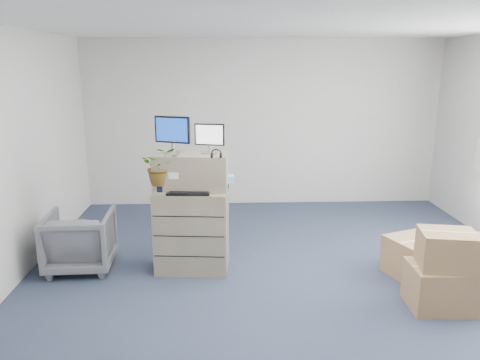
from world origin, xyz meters
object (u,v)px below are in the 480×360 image
(monitor_left, at_px, (172,133))
(potted_plant, at_px, (160,171))
(office_chair, at_px, (80,238))
(filing_cabinet_lower, at_px, (192,230))
(water_bottle, at_px, (202,179))
(monitor_right, at_px, (210,137))
(keyboard, at_px, (189,193))

(monitor_left, distance_m, potted_plant, 0.46)
(monitor_left, height_order, office_chair, monitor_left)
(filing_cabinet_lower, bearing_deg, office_chair, -177.83)
(potted_plant, distance_m, office_chair, 1.31)
(water_bottle, xyz_separation_m, office_chair, (-1.46, 0.07, -0.72))
(monitor_right, distance_m, potted_plant, 0.68)
(keyboard, distance_m, office_chair, 1.47)
(filing_cabinet_lower, bearing_deg, keyboard, -91.82)
(monitor_right, bearing_deg, water_bottle, -135.62)
(monitor_left, relative_size, monitor_right, 1.24)
(office_chair, bearing_deg, potted_plant, 170.36)
(filing_cabinet_lower, distance_m, keyboard, 0.52)
(keyboard, bearing_deg, water_bottle, 50.46)
(monitor_left, distance_m, office_chair, 1.69)
(keyboard, relative_size, water_bottle, 1.82)
(filing_cabinet_lower, xyz_separation_m, monitor_right, (0.22, 0.06, 1.10))
(monitor_right, bearing_deg, potted_plant, -155.14)
(potted_plant, bearing_deg, keyboard, -16.96)
(monitor_left, xyz_separation_m, keyboard, (0.18, -0.25, -0.64))
(monitor_left, height_order, water_bottle, monitor_left)
(monitor_right, relative_size, office_chair, 0.44)
(filing_cabinet_lower, bearing_deg, water_bottle, 5.85)
(keyboard, height_order, water_bottle, water_bottle)
(keyboard, bearing_deg, monitor_left, 129.66)
(office_chair, bearing_deg, monitor_right, 177.09)
(water_bottle, bearing_deg, monitor_left, 163.30)
(filing_cabinet_lower, height_order, water_bottle, water_bottle)
(monitor_right, xyz_separation_m, keyboard, (-0.24, -0.21, -0.60))
(water_bottle, bearing_deg, potted_plant, -172.98)
(keyboard, distance_m, potted_plant, 0.40)
(monitor_left, bearing_deg, monitor_right, 15.24)
(monitor_left, xyz_separation_m, water_bottle, (0.33, -0.10, -0.52))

